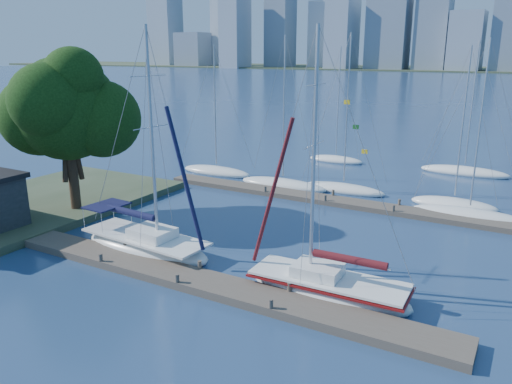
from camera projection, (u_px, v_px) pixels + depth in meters
The scene contains 14 objects.
ground at pixel (189, 282), 24.42m from camera, with size 700.00×700.00×0.00m, color navy.
near_dock at pixel (189, 279), 24.37m from camera, with size 26.00×2.00×0.40m, color brown.
far_dock at pixel (342, 202), 36.83m from camera, with size 30.00×1.80×0.36m, color brown.
shore at pixel (19, 209), 34.93m from camera, with size 12.00×22.00×0.50m, color #38472D.
tree at pixel (66, 107), 32.48m from camera, with size 8.86×8.06×11.23m.
sailboat_navy at pixel (145, 235), 27.87m from camera, with size 8.52×3.30×12.79m.
sailboat_maroon at pixel (328, 275), 22.84m from camera, with size 7.84×2.75×12.55m.
bg_boat_0 at pixel (217, 171), 46.02m from camera, with size 7.40×3.69×11.85m.
bg_boat_1 at pixel (283, 184), 41.49m from camera, with size 7.96×4.85×12.48m.
bg_boat_2 at pixel (344, 189), 40.21m from camera, with size 7.03×4.44×12.59m.
bg_boat_3 at pixel (454, 204), 36.13m from camera, with size 6.37×3.77×11.62m.
bg_boat_4 at pixel (469, 215), 33.79m from camera, with size 7.59×2.21×12.07m.
bg_boat_6 at pixel (336, 159), 51.04m from camera, with size 5.96×3.53×11.66m.
bg_boat_7 at pixel (464, 172), 45.86m from camera, with size 7.90×2.69×12.21m.
Camera 1 is at (13.83, -17.79, 10.91)m, focal length 35.00 mm.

